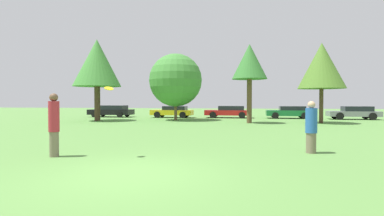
{
  "coord_description": "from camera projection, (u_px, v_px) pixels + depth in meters",
  "views": [
    {
      "loc": [
        2.5,
        -6.49,
        1.7
      ],
      "look_at": [
        0.84,
        3.63,
        1.46
      ],
      "focal_mm": 27.64,
      "sensor_mm": 36.0,
      "label": 1
    }
  ],
  "objects": [
    {
      "name": "parked_car_red",
      "position": [
        229.0,
        111.0,
        29.71
      ],
      "size": [
        4.62,
        2.13,
        1.19
      ],
      "rotation": [
        0.0,
        0.0,
        3.12
      ],
      "color": "red",
      "rests_on": "ground"
    },
    {
      "name": "ground_plane",
      "position": [
        131.0,
        174.0,
        6.85
      ],
      "size": [
        120.0,
        120.0,
        0.0
      ],
      "primitive_type": "plane",
      "color": "#54843D"
    },
    {
      "name": "parked_car_yellow",
      "position": [
        173.0,
        111.0,
        30.14
      ],
      "size": [
        4.26,
        2.01,
        1.16
      ],
      "rotation": [
        0.0,
        0.0,
        3.12
      ],
      "color": "gold",
      "rests_on": "ground"
    },
    {
      "name": "tree_2",
      "position": [
        249.0,
        62.0,
        22.51
      ],
      "size": [
        2.67,
        2.67,
        6.05
      ],
      "color": "brown",
      "rests_on": "ground"
    },
    {
      "name": "frisbee",
      "position": [
        109.0,
        88.0,
        8.84
      ],
      "size": [
        0.28,
        0.26,
        0.16
      ],
      "color": "yellow"
    },
    {
      "name": "person_thrower",
      "position": [
        54.0,
        124.0,
        8.98
      ],
      "size": [
        0.32,
        0.32,
        1.93
      ],
      "rotation": [
        0.0,
        0.0,
        0.24
      ],
      "color": "#726651",
      "rests_on": "ground"
    },
    {
      "name": "parked_car_black",
      "position": [
        112.0,
        111.0,
        31.27
      ],
      "size": [
        4.61,
        2.12,
        1.23
      ],
      "rotation": [
        0.0,
        0.0,
        3.12
      ],
      "color": "black",
      "rests_on": "ground"
    },
    {
      "name": "tree_3",
      "position": [
        322.0,
        66.0,
        22.47
      ],
      "size": [
        3.49,
        3.49,
        6.14
      ],
      "color": "#473323",
      "rests_on": "ground"
    },
    {
      "name": "tree_0",
      "position": [
        97.0,
        63.0,
        25.17
      ],
      "size": [
        4.01,
        4.01,
        6.95
      ],
      "color": "#473323",
      "rests_on": "ground"
    },
    {
      "name": "parked_car_grey",
      "position": [
        354.0,
        112.0,
        27.09
      ],
      "size": [
        4.4,
        1.92,
        1.21
      ],
      "rotation": [
        0.0,
        0.0,
        3.12
      ],
      "color": "slate",
      "rests_on": "ground"
    },
    {
      "name": "person_catcher",
      "position": [
        311.0,
        127.0,
        9.61
      ],
      "size": [
        0.37,
        0.37,
        1.7
      ],
      "rotation": [
        0.0,
        0.0,
        -2.9
      ],
      "color": "#726651",
      "rests_on": "ground"
    },
    {
      "name": "parked_car_green",
      "position": [
        289.0,
        112.0,
        28.71
      ],
      "size": [
        4.31,
        2.12,
        1.19
      ],
      "rotation": [
        0.0,
        0.0,
        3.12
      ],
      "color": "#196633",
      "rests_on": "ground"
    },
    {
      "name": "tree_1",
      "position": [
        176.0,
        80.0,
        25.99
      ],
      "size": [
        4.65,
        4.65,
        5.85
      ],
      "color": "brown",
      "rests_on": "ground"
    }
  ]
}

